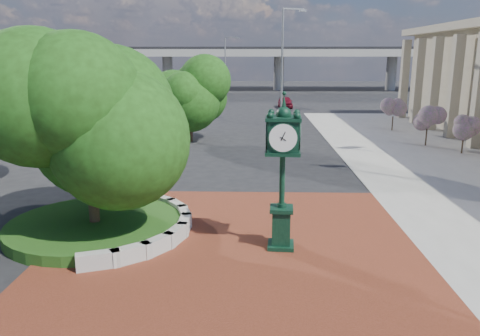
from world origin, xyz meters
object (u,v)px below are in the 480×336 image
object	(u,v)px
parked_car	(285,102)
street_lamp_near	(285,58)
post_clock	(282,166)
street_lamp_far	(227,66)

from	to	relation	value
parked_car	street_lamp_near	xyz separation A→B (m)	(-1.13, -15.18, 5.18)
post_clock	parked_car	size ratio (longest dim) A/B	1.27
post_clock	street_lamp_far	distance (m)	45.52
street_lamp_near	street_lamp_far	bearing A→B (deg)	108.19
parked_car	street_lamp_far	size ratio (longest dim) A/B	0.47
post_clock	street_lamp_near	distance (m)	27.17
parked_car	street_lamp_far	distance (m)	8.87
post_clock	street_lamp_near	world-z (taller)	street_lamp_near
parked_car	post_clock	bearing A→B (deg)	-94.95
post_clock	street_lamp_near	size ratio (longest dim) A/B	0.50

